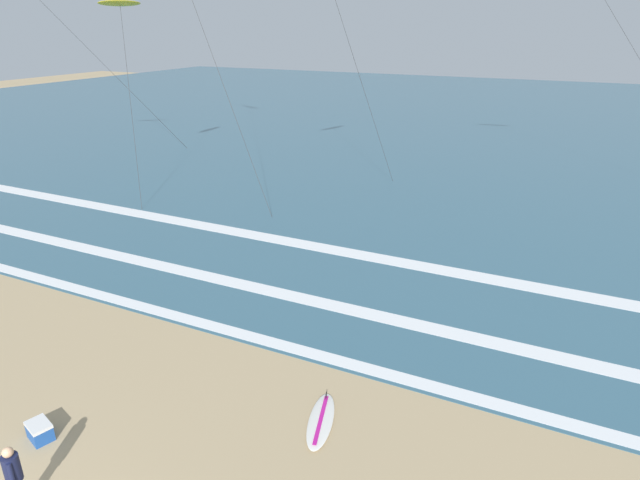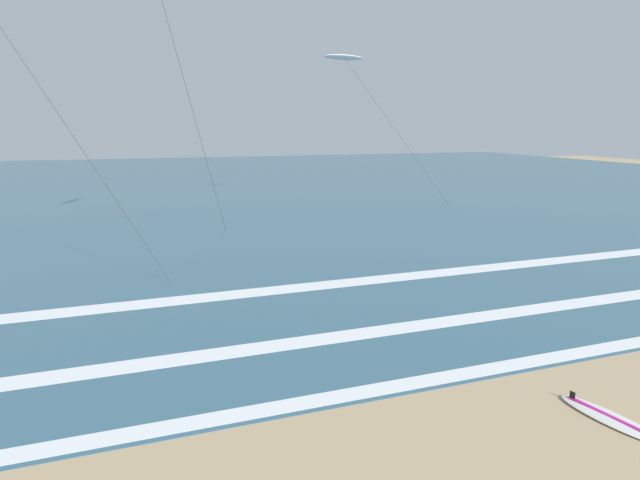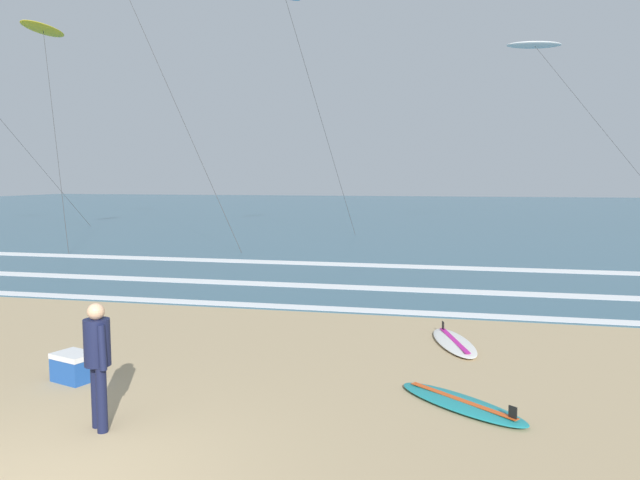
# 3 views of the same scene
# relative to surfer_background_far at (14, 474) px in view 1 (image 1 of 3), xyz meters

# --- Properties ---
(ocean_surface) EXTENTS (140.00, 90.00, 0.01)m
(ocean_surface) POSITION_rel_surfer_background_far_xyz_m (0.14, 52.11, -0.95)
(ocean_surface) COLOR #386075
(ocean_surface) RESTS_ON ground
(wave_foam_shoreline) EXTENTS (51.52, 0.52, 0.01)m
(wave_foam_shoreline) POSITION_rel_surfer_background_far_xyz_m (0.65, 7.51, -0.94)
(wave_foam_shoreline) COLOR white
(wave_foam_shoreline) RESTS_ON ocean_surface
(wave_foam_mid_break) EXTENTS (44.08, 0.73, 0.01)m
(wave_foam_mid_break) POSITION_rel_surfer_background_far_xyz_m (0.46, 10.45, -0.94)
(wave_foam_mid_break) COLOR white
(wave_foam_mid_break) RESTS_ON ocean_surface
(wave_foam_outer_break) EXTENTS (52.02, 0.91, 0.01)m
(wave_foam_outer_break) POSITION_rel_surfer_background_far_xyz_m (-1.52, 14.97, -0.94)
(wave_foam_outer_break) COLOR white
(wave_foam_outer_break) RESTS_ON ocean_surface
(surfer_background_far) EXTENTS (0.45, 0.40, 1.60)m
(surfer_background_far) POSITION_rel_surfer_background_far_xyz_m (0.00, 0.00, 0.00)
(surfer_background_far) COLOR #141938
(surfer_background_far) RESTS_ON ground
(surfboard_right_spare) EXTENTS (1.15, 2.18, 0.25)m
(surfboard_right_spare) POSITION_rel_surfer_background_far_xyz_m (4.27, 4.96, -0.91)
(surfboard_right_spare) COLOR silver
(surfboard_right_spare) RESTS_ON ground
(kite_yellow_far_left) EXTENTS (4.16, 5.69, 10.31)m
(kite_yellow_far_left) POSITION_rel_surfer_background_far_xyz_m (-14.97, 19.63, 9.08)
(kite_yellow_far_left) COLOR yellow
(kite_yellow_far_left) RESTS_ON ground
(cooler_box) EXTENTS (0.72, 0.62, 0.44)m
(cooler_box) POSITION_rel_surfer_background_far_xyz_m (-1.43, 1.57, -0.74)
(cooler_box) COLOR #1E4C9E
(cooler_box) RESTS_ON ground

